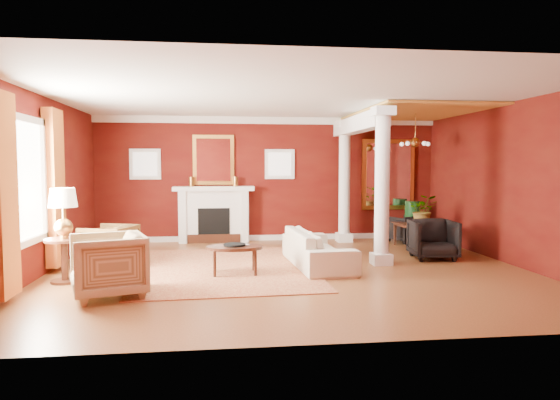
{
  "coord_description": "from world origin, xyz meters",
  "views": [
    {
      "loc": [
        -1.15,
        -8.24,
        1.78
      ],
      "look_at": [
        -0.08,
        0.64,
        1.15
      ],
      "focal_mm": 32.0,
      "sensor_mm": 36.0,
      "label": 1
    }
  ],
  "objects": [
    {
      "name": "base_trim",
      "position": [
        0.0,
        3.46,
        0.06
      ],
      "size": [
        8.0,
        0.08,
        0.12
      ],
      "primitive_type": "cube",
      "color": "white",
      "rests_on": "ground"
    },
    {
      "name": "armchair_stripe",
      "position": [
        -2.66,
        -1.38,
        0.47
      ],
      "size": [
        1.11,
        1.14,
        0.95
      ],
      "primitive_type": "imported",
      "rotation": [
        0.0,
        0.0,
        -1.25
      ],
      "color": "tan",
      "rests_on": "ground"
    },
    {
      "name": "green_urn",
      "position": [
        3.35,
        3.0,
        0.37
      ],
      "size": [
        0.39,
        0.39,
        0.94
      ],
      "color": "#133D18",
      "rests_on": "ground"
    },
    {
      "name": "dining_chair_near",
      "position": [
        2.85,
        0.7,
        0.41
      ],
      "size": [
        0.87,
        0.83,
        0.82
      ],
      "primitive_type": "imported",
      "rotation": [
        0.0,
        0.0,
        -0.1
      ],
      "color": "black",
      "rests_on": "ground"
    },
    {
      "name": "flank_window_left",
      "position": [
        -2.85,
        3.46,
        1.8
      ],
      "size": [
        0.7,
        0.07,
        0.7
      ],
      "color": "white",
      "rests_on": "room_shell"
    },
    {
      "name": "ground",
      "position": [
        0.0,
        0.0,
        0.0
      ],
      "size": [
        8.0,
        8.0,
        0.0
      ],
      "primitive_type": "plane",
      "color": "brown",
      "rests_on": "ground"
    },
    {
      "name": "overmantel_mirror",
      "position": [
        -1.3,
        3.45,
        1.9
      ],
      "size": [
        0.95,
        0.07,
        1.15
      ],
      "color": "gold",
      "rests_on": "fireplace"
    },
    {
      "name": "column_back",
      "position": [
        1.7,
        3.0,
        1.43
      ],
      "size": [
        0.36,
        0.36,
        2.8
      ],
      "color": "white",
      "rests_on": "ground"
    },
    {
      "name": "side_table",
      "position": [
        -3.5,
        -0.45,
        0.96
      ],
      "size": [
        0.57,
        0.57,
        1.43
      ],
      "rotation": [
        0.0,
        0.0,
        0.03
      ],
      "color": "black",
      "rests_on": "ground"
    },
    {
      "name": "room_shell",
      "position": [
        0.0,
        0.0,
        2.02
      ],
      "size": [
        8.04,
        7.04,
        2.92
      ],
      "color": "#59160C",
      "rests_on": "ground"
    },
    {
      "name": "potted_plant",
      "position": [
        3.06,
        1.7,
        1.07
      ],
      "size": [
        0.78,
        0.82,
        0.5
      ],
      "primitive_type": "imported",
      "rotation": [
        0.0,
        0.0,
        -0.39
      ],
      "color": "#26591E",
      "rests_on": "dining_table"
    },
    {
      "name": "fireplace",
      "position": [
        -1.3,
        3.32,
        0.65
      ],
      "size": [
        1.85,
        0.42,
        1.29
      ],
      "color": "white",
      "rests_on": "ground"
    },
    {
      "name": "dining_chair_far",
      "position": [
        3.08,
        2.79,
        0.34
      ],
      "size": [
        0.85,
        0.83,
        0.67
      ],
      "primitive_type": "imported",
      "rotation": [
        0.0,
        0.0,
        3.57
      ],
      "color": "black",
      "rests_on": "ground"
    },
    {
      "name": "dining_table",
      "position": [
        3.12,
        1.75,
        0.41
      ],
      "size": [
        0.62,
        1.5,
        0.82
      ],
      "primitive_type": "imported",
      "rotation": [
        0.0,
        0.0,
        1.64
      ],
      "color": "black",
      "rests_on": "ground"
    },
    {
      "name": "column_front",
      "position": [
        1.7,
        0.3,
        1.43
      ],
      "size": [
        0.36,
        0.36,
        2.8
      ],
      "color": "white",
      "rests_on": "ground"
    },
    {
      "name": "armchair_leopard",
      "position": [
        -3.11,
        0.76,
        0.4
      ],
      "size": [
        0.95,
        0.98,
        0.81
      ],
      "primitive_type": "imported",
      "rotation": [
        0.0,
        0.0,
        -1.91
      ],
      "color": "black",
      "rests_on": "ground"
    },
    {
      "name": "coffee_table",
      "position": [
        -0.93,
        -0.2,
        0.42
      ],
      "size": [
        0.92,
        0.92,
        0.47
      ],
      "rotation": [
        0.0,
        0.0,
        -0.34
      ],
      "color": "black",
      "rests_on": "ground"
    },
    {
      "name": "dining_mirror",
      "position": [
        2.9,
        3.45,
        1.55
      ],
      "size": [
        1.3,
        0.07,
        1.7
      ],
      "color": "gold",
      "rests_on": "room_shell"
    },
    {
      "name": "chandelier",
      "position": [
        2.9,
        1.8,
        2.25
      ],
      "size": [
        0.6,
        0.62,
        0.75
      ],
      "color": "#AA7835",
      "rests_on": "room_shell"
    },
    {
      "name": "header_beam",
      "position": [
        1.7,
        1.9,
        2.62
      ],
      "size": [
        0.3,
        3.2,
        0.32
      ],
      "primitive_type": "cube",
      "color": "white",
      "rests_on": "column_front"
    },
    {
      "name": "coffee_book",
      "position": [
        -0.89,
        -0.16,
        0.58
      ],
      "size": [
        0.16,
        0.09,
        0.23
      ],
      "primitive_type": "imported",
      "rotation": [
        0.0,
        0.0,
        0.42
      ],
      "color": "black",
      "rests_on": "coffee_table"
    },
    {
      "name": "crown_trim",
      "position": [
        0.0,
        3.46,
        2.82
      ],
      "size": [
        8.0,
        0.08,
        0.16
      ],
      "primitive_type": "cube",
      "color": "white",
      "rests_on": "room_shell"
    },
    {
      "name": "rug",
      "position": [
        -1.08,
        0.29,
        0.01
      ],
      "size": [
        3.1,
        4.03,
        0.02
      ],
      "primitive_type": "cube",
      "rotation": [
        0.0,
        0.0,
        0.04
      ],
      "color": "maroon",
      "rests_on": "ground"
    },
    {
      "name": "sofa",
      "position": [
        0.55,
        0.31,
        0.42
      ],
      "size": [
        0.77,
        2.21,
        0.85
      ],
      "primitive_type": "imported",
      "rotation": [
        0.0,
        0.0,
        1.64
      ],
      "color": "#ECE3C6",
      "rests_on": "ground"
    },
    {
      "name": "flank_window_right",
      "position": [
        0.25,
        3.46,
        1.8
      ],
      "size": [
        0.7,
        0.07,
        0.7
      ],
      "color": "white",
      "rests_on": "room_shell"
    },
    {
      "name": "left_window",
      "position": [
        -3.89,
        -0.6,
        1.42
      ],
      "size": [
        0.21,
        2.55,
        2.6
      ],
      "color": "white",
      "rests_on": "room_shell"
    },
    {
      "name": "amber_ceiling",
      "position": [
        2.85,
        1.75,
        2.87
      ],
      "size": [
        2.3,
        3.4,
        0.04
      ],
      "primitive_type": "cube",
      "color": "gold",
      "rests_on": "room_shell"
    }
  ]
}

